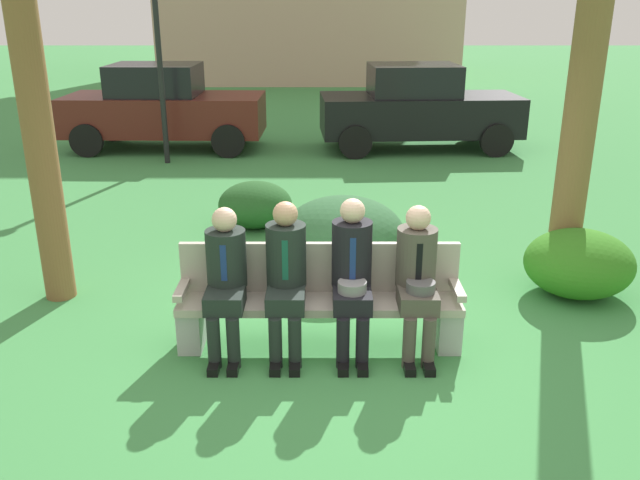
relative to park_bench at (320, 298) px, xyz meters
name	(u,v)px	position (x,y,z in m)	size (l,w,h in m)	color
ground_plane	(345,353)	(0.21, -0.19, -0.44)	(80.00, 80.00, 0.00)	#3E8B47
park_bench	(320,298)	(0.00, 0.00, 0.00)	(2.44, 0.44, 0.90)	#B7AD9E
seated_man_leftmost	(226,275)	(-0.79, -0.13, 0.27)	(0.34, 0.72, 1.27)	#1E2823
seated_man_centerleft	(286,272)	(-0.28, -0.13, 0.30)	(0.34, 0.72, 1.32)	#1E2823
seated_man_centerright	(352,271)	(0.27, -0.13, 0.31)	(0.34, 0.72, 1.35)	black
seated_man_rightmost	(418,274)	(0.82, -0.14, 0.28)	(0.34, 0.72, 1.29)	#4C473D
shrub_near_bench	(344,235)	(0.26, 1.66, -0.01)	(1.37, 1.25, 0.85)	#2E6036
shrub_mid_lawn	(579,263)	(2.65, 1.04, -0.09)	(1.10, 1.01, 0.69)	#347D1E
shrub_far_lawn	(256,205)	(-0.86, 3.22, -0.13)	(0.98, 0.90, 0.61)	#235623
parked_car_near	(164,107)	(-3.13, 8.16, 0.40)	(3.93, 1.77, 1.68)	#591E19
parked_car_far	(418,108)	(1.96, 8.11, 0.40)	(3.99, 1.90, 1.68)	black
street_lamp	(158,40)	(-2.84, 6.92, 1.76)	(0.24, 0.24, 3.58)	black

